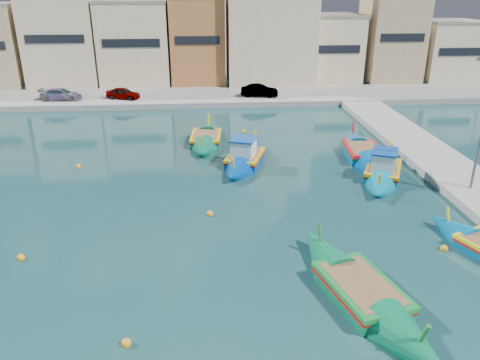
# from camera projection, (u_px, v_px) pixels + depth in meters

# --- Properties ---
(ground) EXTENTS (160.00, 160.00, 0.00)m
(ground) POSITION_uv_depth(u_px,v_px,m) (160.00, 264.00, 20.72)
(ground) COLOR #13373B
(ground) RESTS_ON ground
(north_quay) EXTENTS (80.00, 8.00, 0.60)m
(north_quay) POSITION_uv_depth(u_px,v_px,m) (185.00, 98.00, 50.05)
(north_quay) COLOR gray
(north_quay) RESTS_ON ground
(north_townhouses) EXTENTS (83.20, 7.87, 10.19)m
(north_townhouses) POSITION_uv_depth(u_px,v_px,m) (241.00, 44.00, 55.49)
(north_townhouses) COLOR beige
(north_townhouses) RESTS_ON ground
(church_block) EXTENTS (10.00, 10.00, 19.10)m
(church_block) POSITION_uv_depth(u_px,v_px,m) (269.00, 13.00, 54.99)
(church_block) COLOR beige
(church_block) RESTS_ON ground
(parked_cars) EXTENTS (24.41, 2.46, 1.27)m
(parked_cars) POSITION_uv_depth(u_px,v_px,m) (144.00, 93.00, 48.04)
(parked_cars) COLOR #4C1919
(parked_cars) RESTS_ON north_quay
(luzzu_turquoise_cabin) EXTENTS (5.67, 9.24, 2.97)m
(luzzu_turquoise_cabin) POSITION_uv_depth(u_px,v_px,m) (383.00, 171.00, 30.02)
(luzzu_turquoise_cabin) COLOR #0082A4
(luzzu_turquoise_cabin) RESTS_ON ground
(luzzu_blue_cabin) EXTENTS (4.68, 8.69, 3.00)m
(luzzu_blue_cabin) POSITION_uv_depth(u_px,v_px,m) (245.00, 159.00, 32.17)
(luzzu_blue_cabin) COLOR #0040A4
(luzzu_blue_cabin) RESTS_ON ground
(luzzu_cyan_mid) EXTENTS (3.06, 9.75, 2.84)m
(luzzu_cyan_mid) POSITION_uv_depth(u_px,v_px,m) (363.00, 154.00, 33.35)
(luzzu_cyan_mid) COLOR #005AA3
(luzzu_cyan_mid) RESTS_ON ground
(luzzu_green) EXTENTS (2.87, 8.55, 2.64)m
(luzzu_green) POSITION_uv_depth(u_px,v_px,m) (206.00, 140.00, 36.39)
(luzzu_green) COLOR #0A6F4C
(luzzu_green) RESTS_ON ground
(luzzu_blue_south) EXTENTS (4.62, 9.99, 2.81)m
(luzzu_blue_south) POSITION_uv_depth(u_px,v_px,m) (361.00, 293.00, 18.23)
(luzzu_blue_south) COLOR #0A6F45
(luzzu_blue_south) RESTS_ON ground
(mooring_buoys) EXTENTS (19.93, 25.05, 0.36)m
(mooring_buoys) POSITION_uv_depth(u_px,v_px,m) (190.00, 208.00, 25.75)
(mooring_buoys) COLOR #FAA41A
(mooring_buoys) RESTS_ON ground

